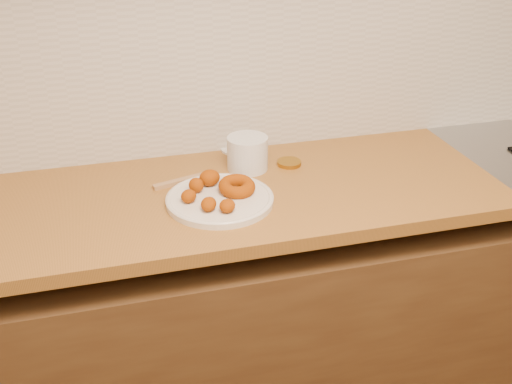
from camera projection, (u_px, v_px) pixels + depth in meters
wall_back at (299, 8)px, 1.88m from camera, size 4.00×0.02×2.70m
base_cabinet at (318, 311)px, 2.06m from camera, size 3.60×0.60×0.77m
butcher_block at (109, 211)px, 1.68m from camera, size 2.30×0.62×0.04m
backsplash at (298, 56)px, 1.94m from camera, size 3.60×0.02×0.60m
donut_plate at (220, 200)px, 1.68m from camera, size 0.30×0.30×0.02m
ring_donut at (237, 186)px, 1.70m from camera, size 0.14×0.14×0.05m
fried_dough_chunks at (207, 191)px, 1.67m from camera, size 0.15×0.23×0.05m
plastic_tub at (248, 153)px, 1.86m from camera, size 0.15×0.15×0.11m
tub_lid at (239, 148)px, 2.01m from camera, size 0.15×0.15×0.01m
brass_jar_lid at (289, 163)px, 1.90m from camera, size 0.09×0.09×0.01m
wooden_utensil at (179, 182)px, 1.79m from camera, size 0.16×0.06×0.01m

